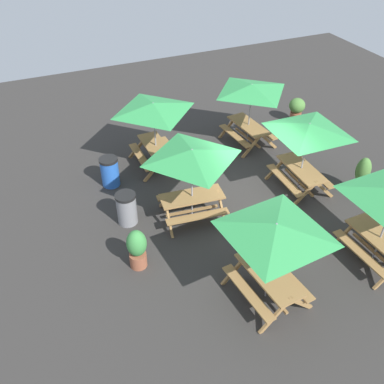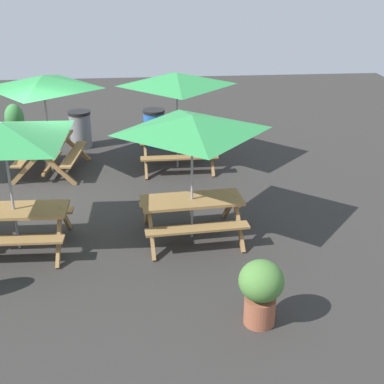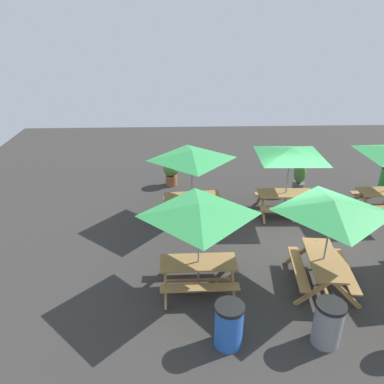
{
  "view_description": "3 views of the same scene",
  "coord_description": "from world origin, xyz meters",
  "px_view_note": "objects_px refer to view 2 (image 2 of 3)",
  "views": [
    {
      "loc": [
        8.59,
        -5.73,
        8.2
      ],
      "look_at": [
        -0.12,
        -1.96,
        0.9
      ],
      "focal_mm": 40.0,
      "sensor_mm": 36.0,
      "label": 1
    },
    {
      "loc": [
        -2.35,
        10.16,
        4.74
      ],
      "look_at": [
        -3.14,
        1.56,
        0.9
      ],
      "focal_mm": 50.0,
      "sensor_mm": 36.0,
      "label": 2
    },
    {
      "loc": [
        -3.52,
        -9.21,
        5.99
      ],
      "look_at": [
        -3.14,
        1.56,
        0.9
      ],
      "focal_mm": 35.0,
      "sensor_mm": 36.0,
      "label": 3
    }
  ],
  "objects_px": {
    "picnic_table_2": "(192,133)",
    "trash_bin_gray": "(81,129)",
    "potted_plant_2": "(15,124)",
    "trash_bin_blue": "(154,127)",
    "picnic_table_1": "(44,89)",
    "picnic_table_0": "(177,86)",
    "picnic_table_3": "(4,141)",
    "potted_plant_0": "(261,289)"
  },
  "relations": [
    {
      "from": "picnic_table_2",
      "to": "picnic_table_3",
      "type": "distance_m",
      "value": 3.08
    },
    {
      "from": "picnic_table_0",
      "to": "picnic_table_3",
      "type": "relative_size",
      "value": 0.83
    },
    {
      "from": "picnic_table_1",
      "to": "trash_bin_gray",
      "type": "relative_size",
      "value": 2.38
    },
    {
      "from": "picnic_table_2",
      "to": "trash_bin_gray",
      "type": "xyz_separation_m",
      "value": [
        2.5,
        -5.3,
        -1.49
      ]
    },
    {
      "from": "trash_bin_gray",
      "to": "potted_plant_2",
      "type": "distance_m",
      "value": 1.75
    },
    {
      "from": "potted_plant_0",
      "to": "potted_plant_2",
      "type": "height_order",
      "value": "potted_plant_2"
    },
    {
      "from": "trash_bin_gray",
      "to": "picnic_table_2",
      "type": "bearing_deg",
      "value": 115.22
    },
    {
      "from": "picnic_table_2",
      "to": "trash_bin_blue",
      "type": "distance_m",
      "value": 5.51
    },
    {
      "from": "picnic_table_2",
      "to": "picnic_table_3",
      "type": "relative_size",
      "value": 0.83
    },
    {
      "from": "picnic_table_1",
      "to": "picnic_table_3",
      "type": "height_order",
      "value": "same"
    },
    {
      "from": "picnic_table_0",
      "to": "trash_bin_gray",
      "type": "bearing_deg",
      "value": -36.25
    },
    {
      "from": "picnic_table_1",
      "to": "picnic_table_2",
      "type": "distance_m",
      "value": 4.64
    },
    {
      "from": "picnic_table_2",
      "to": "picnic_table_3",
      "type": "height_order",
      "value": "same"
    },
    {
      "from": "picnic_table_2",
      "to": "trash_bin_blue",
      "type": "bearing_deg",
      "value": -89.07
    },
    {
      "from": "picnic_table_2",
      "to": "potted_plant_0",
      "type": "height_order",
      "value": "picnic_table_2"
    },
    {
      "from": "picnic_table_0",
      "to": "potted_plant_2",
      "type": "xyz_separation_m",
      "value": [
        4.21,
        -1.99,
        -1.38
      ]
    },
    {
      "from": "trash_bin_gray",
      "to": "picnic_table_3",
      "type": "bearing_deg",
      "value": 83.97
    },
    {
      "from": "picnic_table_0",
      "to": "trash_bin_gray",
      "type": "relative_size",
      "value": 2.38
    },
    {
      "from": "trash_bin_blue",
      "to": "picnic_table_0",
      "type": "bearing_deg",
      "value": 106.47
    },
    {
      "from": "picnic_table_1",
      "to": "potted_plant_2",
      "type": "distance_m",
      "value": 2.73
    },
    {
      "from": "picnic_table_3",
      "to": "picnic_table_0",
      "type": "bearing_deg",
      "value": -128.11
    },
    {
      "from": "trash_bin_blue",
      "to": "potted_plant_2",
      "type": "height_order",
      "value": "potted_plant_2"
    },
    {
      "from": "picnic_table_1",
      "to": "potted_plant_2",
      "type": "height_order",
      "value": "picnic_table_1"
    },
    {
      "from": "picnic_table_3",
      "to": "trash_bin_blue",
      "type": "bearing_deg",
      "value": -113.59
    },
    {
      "from": "picnic_table_0",
      "to": "trash_bin_blue",
      "type": "distance_m",
      "value": 2.34
    },
    {
      "from": "trash_bin_gray",
      "to": "potted_plant_0",
      "type": "bearing_deg",
      "value": 112.14
    },
    {
      "from": "picnic_table_2",
      "to": "potted_plant_2",
      "type": "xyz_separation_m",
      "value": [
        4.23,
        -5.54,
        -1.38
      ]
    },
    {
      "from": "picnic_table_2",
      "to": "picnic_table_1",
      "type": "bearing_deg",
      "value": -54.29
    },
    {
      "from": "picnic_table_1",
      "to": "picnic_table_3",
      "type": "bearing_deg",
      "value": 5.67
    },
    {
      "from": "potted_plant_0",
      "to": "picnic_table_1",
      "type": "bearing_deg",
      "value": -58.58
    },
    {
      "from": "trash_bin_gray",
      "to": "trash_bin_blue",
      "type": "relative_size",
      "value": 1.0
    },
    {
      "from": "picnic_table_1",
      "to": "potted_plant_2",
      "type": "relative_size",
      "value": 2.02
    },
    {
      "from": "potted_plant_0",
      "to": "potted_plant_2",
      "type": "relative_size",
      "value": 0.85
    },
    {
      "from": "picnic_table_3",
      "to": "trash_bin_gray",
      "type": "bearing_deg",
      "value": -94.5
    },
    {
      "from": "picnic_table_3",
      "to": "potted_plant_2",
      "type": "relative_size",
      "value": 2.45
    },
    {
      "from": "potted_plant_2",
      "to": "picnic_table_1",
      "type": "bearing_deg",
      "value": 121.08
    },
    {
      "from": "picnic_table_3",
      "to": "trash_bin_gray",
      "type": "height_order",
      "value": "picnic_table_3"
    },
    {
      "from": "picnic_table_1",
      "to": "potted_plant_2",
      "type": "bearing_deg",
      "value": -142.36
    },
    {
      "from": "potted_plant_2",
      "to": "trash_bin_gray",
      "type": "bearing_deg",
      "value": 172.28
    },
    {
      "from": "picnic_table_1",
      "to": "trash_bin_blue",
      "type": "relative_size",
      "value": 2.38
    },
    {
      "from": "picnic_table_1",
      "to": "trash_bin_blue",
      "type": "bearing_deg",
      "value": 131.82
    },
    {
      "from": "picnic_table_3",
      "to": "trash_bin_gray",
      "type": "xyz_separation_m",
      "value": [
        -0.57,
        -5.44,
        -1.49
      ]
    }
  ]
}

